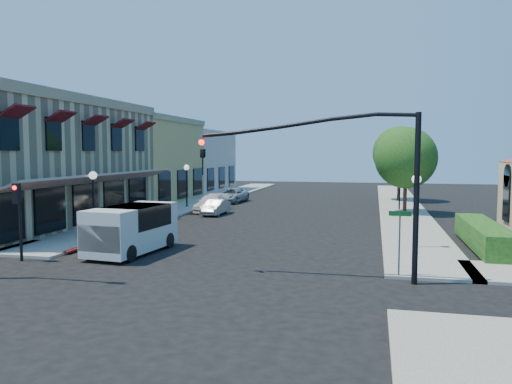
% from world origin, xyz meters
% --- Properties ---
extents(ground, '(120.00, 120.00, 0.00)m').
position_xyz_m(ground, '(0.00, 0.00, 0.00)').
color(ground, black).
rests_on(ground, ground).
extents(sidewalk_left, '(3.50, 50.00, 0.12)m').
position_xyz_m(sidewalk_left, '(-8.75, 27.00, 0.06)').
color(sidewalk_left, gray).
rests_on(sidewalk_left, ground).
extents(sidewalk_right, '(3.50, 50.00, 0.12)m').
position_xyz_m(sidewalk_right, '(8.75, 27.00, 0.06)').
color(sidewalk_right, gray).
rests_on(sidewalk_right, ground).
extents(curb_red_strip, '(0.25, 10.00, 0.06)m').
position_xyz_m(curb_red_strip, '(-6.90, 8.00, 0.00)').
color(curb_red_strip, maroon).
rests_on(curb_red_strip, ground).
extents(corner_brick_building, '(11.77, 18.20, 8.10)m').
position_xyz_m(corner_brick_building, '(-15.45, 11.00, 4.01)').
color(corner_brick_building, '#CBB489').
rests_on(corner_brick_building, ground).
extents(yellow_stucco_building, '(10.00, 12.00, 7.60)m').
position_xyz_m(yellow_stucco_building, '(-15.50, 26.00, 3.80)').
color(yellow_stucco_building, tan).
rests_on(yellow_stucco_building, ground).
extents(pink_stucco_building, '(10.00, 12.00, 7.00)m').
position_xyz_m(pink_stucco_building, '(-15.50, 38.00, 3.50)').
color(pink_stucco_building, beige).
rests_on(pink_stucco_building, ground).
extents(hedge, '(1.40, 8.00, 1.10)m').
position_xyz_m(hedge, '(11.70, 9.00, 0.00)').
color(hedge, '#164413').
rests_on(hedge, ground).
extents(street_tree_a, '(4.56, 4.56, 6.48)m').
position_xyz_m(street_tree_a, '(8.80, 22.00, 4.19)').
color(street_tree_a, '#321F14').
rests_on(street_tree_a, ground).
extents(street_tree_b, '(4.94, 4.94, 7.02)m').
position_xyz_m(street_tree_b, '(8.80, 32.00, 4.54)').
color(street_tree_b, '#321F14').
rests_on(street_tree_b, ground).
extents(signal_mast_arm, '(8.01, 0.39, 6.00)m').
position_xyz_m(signal_mast_arm, '(5.86, 1.50, 4.09)').
color(signal_mast_arm, black).
rests_on(signal_mast_arm, ground).
extents(secondary_signal, '(0.28, 0.42, 3.32)m').
position_xyz_m(secondary_signal, '(-8.00, 1.41, 2.32)').
color(secondary_signal, black).
rests_on(secondary_signal, ground).
extents(street_name_sign, '(0.80, 0.06, 2.50)m').
position_xyz_m(street_name_sign, '(7.50, 2.20, 1.70)').
color(street_name_sign, '#595B5E').
rests_on(street_name_sign, ground).
extents(lamppost_left_near, '(0.44, 0.44, 3.57)m').
position_xyz_m(lamppost_left_near, '(-8.50, 8.00, 2.74)').
color(lamppost_left_near, black).
rests_on(lamppost_left_near, ground).
extents(lamppost_left_far, '(0.44, 0.44, 3.57)m').
position_xyz_m(lamppost_left_far, '(-8.50, 22.00, 2.74)').
color(lamppost_left_far, black).
rests_on(lamppost_left_far, ground).
extents(lamppost_right_near, '(0.44, 0.44, 3.57)m').
position_xyz_m(lamppost_right_near, '(8.50, 8.00, 2.74)').
color(lamppost_right_near, black).
rests_on(lamppost_right_near, ground).
extents(lamppost_right_far, '(0.44, 0.44, 3.57)m').
position_xyz_m(lamppost_right_far, '(8.50, 24.00, 2.74)').
color(lamppost_right_far, black).
rests_on(lamppost_right_far, ground).
extents(white_van, '(2.57, 5.07, 2.17)m').
position_xyz_m(white_van, '(-4.21, 4.06, 1.25)').
color(white_van, silver).
rests_on(white_van, ground).
extents(parked_car_a, '(1.58, 3.32, 1.10)m').
position_xyz_m(parked_car_a, '(-5.84, 6.00, 0.55)').
color(parked_car_a, black).
rests_on(parked_car_a, ground).
extents(parked_car_b, '(1.31, 3.51, 1.14)m').
position_xyz_m(parked_car_b, '(-4.80, 18.31, 0.57)').
color(parked_car_b, '#939698').
rests_on(parked_car_b, ground).
extents(parked_car_c, '(1.93, 4.49, 1.29)m').
position_xyz_m(parked_car_c, '(-5.71, 20.00, 0.64)').
color(parked_car_c, silver).
rests_on(parked_car_c, ground).
extents(parked_car_d, '(2.56, 4.85, 1.30)m').
position_xyz_m(parked_car_d, '(-6.20, 27.15, 0.65)').
color(parked_car_d, '#AEB0B4').
rests_on(parked_car_d, ground).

